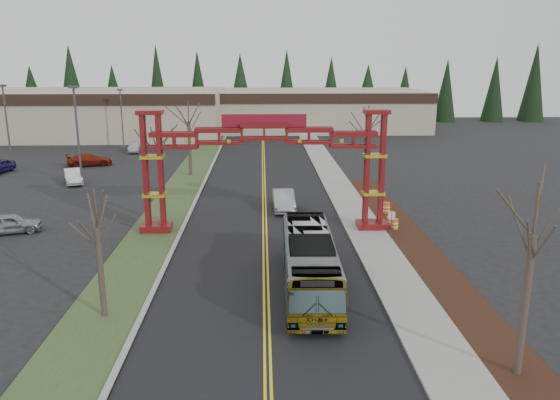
{
  "coord_description": "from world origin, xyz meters",
  "views": [
    {
      "loc": [
        -0.16,
        -20.76,
        12.28
      ],
      "look_at": [
        0.94,
        12.32,
        3.79
      ],
      "focal_mm": 35.0,
      "sensor_mm": 36.0,
      "label": 1
    }
  ],
  "objects_px": {
    "retail_building_east": "(317,110)",
    "barrel_south": "(395,225)",
    "parked_car_far_a": "(135,147)",
    "street_sign": "(392,220)",
    "transit_bus": "(309,263)",
    "parked_car_mid_a": "(89,160)",
    "silver_sedan": "(284,200)",
    "bare_tree_median_far": "(189,122)",
    "parked_car_near_b": "(73,176)",
    "parked_car_near_a": "(10,223)",
    "gateway_arch": "(264,151)",
    "light_pole_near": "(77,129)",
    "barrel_north": "(386,209)",
    "bare_tree_median_near": "(97,229)",
    "bare_tree_right_near": "(533,237)",
    "light_pole_far": "(122,114)",
    "retail_building_west": "(83,113)",
    "bare_tree_right_far": "(368,129)",
    "light_pole_mid": "(6,119)",
    "bare_tree_median_mid": "(158,147)",
    "barrel_mid": "(391,219)"
  },
  "relations": [
    {
      "from": "retail_building_west",
      "to": "parked_car_mid_a",
      "type": "xyz_separation_m",
      "value": [
        9.15,
        -27.58,
        -3.01
      ]
    },
    {
      "from": "parked_car_near_a",
      "to": "bare_tree_median_far",
      "type": "bearing_deg",
      "value": -44.89
    },
    {
      "from": "gateway_arch",
      "to": "retail_building_west",
      "type": "bearing_deg",
      "value": 119.07
    },
    {
      "from": "bare_tree_median_mid",
      "to": "barrel_south",
      "type": "height_order",
      "value": "bare_tree_median_mid"
    },
    {
      "from": "bare_tree_median_mid",
      "to": "light_pole_near",
      "type": "height_order",
      "value": "light_pole_near"
    },
    {
      "from": "bare_tree_median_mid",
      "to": "barrel_north",
      "type": "height_order",
      "value": "bare_tree_median_mid"
    },
    {
      "from": "silver_sedan",
      "to": "bare_tree_median_far",
      "type": "height_order",
      "value": "bare_tree_median_far"
    },
    {
      "from": "gateway_arch",
      "to": "bare_tree_median_near",
      "type": "height_order",
      "value": "gateway_arch"
    },
    {
      "from": "gateway_arch",
      "to": "transit_bus",
      "type": "distance_m",
      "value": 12.02
    },
    {
      "from": "parked_car_far_a",
      "to": "street_sign",
      "type": "relative_size",
      "value": 2.0
    },
    {
      "from": "parked_car_near_a",
      "to": "barrel_south",
      "type": "bearing_deg",
      "value": -108.03
    },
    {
      "from": "light_pole_mid",
      "to": "barrel_north",
      "type": "distance_m",
      "value": 46.59
    },
    {
      "from": "parked_car_near_b",
      "to": "street_sign",
      "type": "xyz_separation_m",
      "value": [
        28.42,
        -19.2,
        0.73
      ]
    },
    {
      "from": "parked_car_near_b",
      "to": "bare_tree_median_far",
      "type": "height_order",
      "value": "bare_tree_median_far"
    },
    {
      "from": "barrel_north",
      "to": "retail_building_east",
      "type": "bearing_deg",
      "value": 89.99
    },
    {
      "from": "silver_sedan",
      "to": "light_pole_mid",
      "type": "height_order",
      "value": "light_pole_mid"
    },
    {
      "from": "parked_car_far_a",
      "to": "light_pole_far",
      "type": "distance_m",
      "value": 6.02
    },
    {
      "from": "parked_car_near_b",
      "to": "light_pole_far",
      "type": "bearing_deg",
      "value": 68.7
    },
    {
      "from": "parked_car_mid_a",
      "to": "light_pole_near",
      "type": "xyz_separation_m",
      "value": [
        2.58,
        -11.02,
        4.99
      ]
    },
    {
      "from": "retail_building_east",
      "to": "light_pole_far",
      "type": "height_order",
      "value": "light_pole_far"
    },
    {
      "from": "transit_bus",
      "to": "bare_tree_median_mid",
      "type": "distance_m",
      "value": 17.47
    },
    {
      "from": "bare_tree_median_near",
      "to": "light_pole_near",
      "type": "height_order",
      "value": "light_pole_near"
    },
    {
      "from": "retail_building_east",
      "to": "barrel_south",
      "type": "bearing_deg",
      "value": -90.33
    },
    {
      "from": "parked_car_far_a",
      "to": "light_pole_mid",
      "type": "xyz_separation_m",
      "value": [
        -12.66,
        -9.34,
        4.85
      ]
    },
    {
      "from": "silver_sedan",
      "to": "bare_tree_right_far",
      "type": "distance_m",
      "value": 12.16
    },
    {
      "from": "light_pole_far",
      "to": "barrel_north",
      "type": "xyz_separation_m",
      "value": [
        30.03,
        -35.83,
        -4.35
      ]
    },
    {
      "from": "parked_car_near_a",
      "to": "barrel_north",
      "type": "xyz_separation_m",
      "value": [
        28.58,
        3.97,
        -0.22
      ]
    },
    {
      "from": "bare_tree_right_far",
      "to": "barrel_south",
      "type": "bearing_deg",
      "value": -91.53
    },
    {
      "from": "transit_bus",
      "to": "parked_car_mid_a",
      "type": "relative_size",
      "value": 2.2
    },
    {
      "from": "retail_building_west",
      "to": "street_sign",
      "type": "bearing_deg",
      "value": -55.47
    },
    {
      "from": "parked_car_mid_a",
      "to": "barrel_south",
      "type": "height_order",
      "value": "parked_car_mid_a"
    },
    {
      "from": "retail_building_east",
      "to": "barrel_south",
      "type": "distance_m",
      "value": 62.41
    },
    {
      "from": "transit_bus",
      "to": "barrel_mid",
      "type": "relative_size",
      "value": 10.33
    },
    {
      "from": "gateway_arch",
      "to": "barrel_north",
      "type": "relative_size",
      "value": 17.84
    },
    {
      "from": "bare_tree_median_far",
      "to": "barrel_south",
      "type": "relative_size",
      "value": 8.9
    },
    {
      "from": "silver_sedan",
      "to": "parked_car_near_b",
      "type": "bearing_deg",
      "value": 151.24
    },
    {
      "from": "bare_tree_median_near",
      "to": "retail_building_west",
      "type": "bearing_deg",
      "value": 107.98
    },
    {
      "from": "bare_tree_right_far",
      "to": "light_pole_mid",
      "type": "relative_size",
      "value": 0.85
    },
    {
      "from": "parked_car_far_a",
      "to": "barrel_north",
      "type": "distance_m",
      "value": 42.44
    },
    {
      "from": "light_pole_far",
      "to": "barrel_north",
      "type": "relative_size",
      "value": 8.23
    },
    {
      "from": "gateway_arch",
      "to": "parked_car_far_a",
      "type": "distance_m",
      "value": 40.61
    },
    {
      "from": "street_sign",
      "to": "bare_tree_median_near",
      "type": "bearing_deg",
      "value": -146.06
    },
    {
      "from": "light_pole_near",
      "to": "barrel_south",
      "type": "xyz_separation_m",
      "value": [
        27.91,
        -15.73,
        -5.28
      ]
    },
    {
      "from": "retail_building_west",
      "to": "retail_building_east",
      "type": "relative_size",
      "value": 1.21
    },
    {
      "from": "bare_tree_median_mid",
      "to": "light_pole_near",
      "type": "bearing_deg",
      "value": 128.5
    },
    {
      "from": "parked_car_near_a",
      "to": "bare_tree_median_far",
      "type": "distance_m",
      "value": 23.4
    },
    {
      "from": "bare_tree_right_near",
      "to": "barrel_north",
      "type": "xyz_separation_m",
      "value": [
        -0.01,
        23.57,
        -5.33
      ]
    },
    {
      "from": "gateway_arch",
      "to": "bare_tree_right_far",
      "type": "distance_m",
      "value": 16.44
    },
    {
      "from": "parked_car_near_b",
      "to": "barrel_south",
      "type": "distance_m",
      "value": 33.84
    },
    {
      "from": "street_sign",
      "to": "barrel_mid",
      "type": "relative_size",
      "value": 1.86
    }
  ]
}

